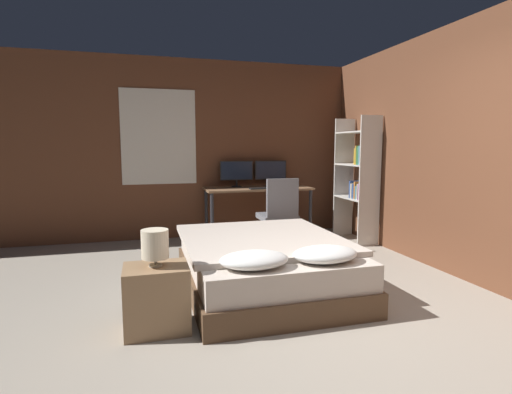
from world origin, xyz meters
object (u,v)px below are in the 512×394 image
object	(u,v)px
bookshelf	(359,175)
monitor_right	(271,171)
computer_mouse	(280,187)
desk	(258,194)
keyboard	(262,188)
nightstand	(157,298)
bed	(265,264)
monitor_left	(237,172)
bedside_lamp	(155,244)
office_chair	(279,221)

from	to	relation	value
bookshelf	monitor_right	bearing A→B (deg)	142.71
computer_mouse	monitor_right	bearing A→B (deg)	89.85
desk	bookshelf	xyz separation A→B (m)	(1.36, -0.61, 0.29)
keyboard	nightstand	bearing A→B (deg)	-121.90
bed	monitor_left	size ratio (longest dim) A/B	3.78
nightstand	bookshelf	distance (m)	3.74
nightstand	monitor_right	size ratio (longest dim) A/B	0.97
bedside_lamp	monitor_left	xyz separation A→B (m)	(1.32, 3.00, 0.34)
desk	bookshelf	distance (m)	1.52
bedside_lamp	office_chair	distance (m)	2.58
desk	monitor_left	world-z (taller)	monitor_left
keyboard	office_chair	distance (m)	0.71
monitor_right	keyboard	xyz separation A→B (m)	(-0.27, -0.44, -0.22)
desk	computer_mouse	xyz separation A→B (m)	(0.27, -0.22, 0.11)
nightstand	bedside_lamp	xyz separation A→B (m)	(0.00, 0.00, 0.42)
office_chair	bedside_lamp	bearing A→B (deg)	-130.03
nightstand	bookshelf	world-z (taller)	bookshelf
monitor_left	bookshelf	xyz separation A→B (m)	(1.64, -0.83, -0.03)
office_chair	desk	bearing A→B (deg)	93.84
nightstand	desk	size ratio (longest dim) A/B	0.31
bedside_lamp	bookshelf	distance (m)	3.68
monitor_left	bookshelf	size ratio (longest dim) A/B	0.28
bedside_lamp	monitor_right	bearing A→B (deg)	58.09
nightstand	monitor_left	world-z (taller)	monitor_left
monitor_right	computer_mouse	distance (m)	0.49
office_chair	monitor_right	bearing A→B (deg)	78.06
nightstand	bedside_lamp	size ratio (longest dim) A/B	1.79
desk	keyboard	world-z (taller)	keyboard
nightstand	bedside_lamp	bearing A→B (deg)	90.00
monitor_right	bookshelf	size ratio (longest dim) A/B	0.28
nightstand	computer_mouse	size ratio (longest dim) A/B	7.15
monitor_right	keyboard	size ratio (longest dim) A/B	1.40
bed	desk	world-z (taller)	desk
nightstand	monitor_right	world-z (taller)	monitor_right
nightstand	desk	xyz separation A→B (m)	(1.59, 2.78, 0.44)
bedside_lamp	monitor_left	bearing A→B (deg)	66.27
computer_mouse	bookshelf	size ratio (longest dim) A/B	0.04
bed	office_chair	xyz separation A→B (m)	(0.60, 1.35, 0.15)
bedside_lamp	computer_mouse	bearing A→B (deg)	53.90
monitor_left	office_chair	world-z (taller)	monitor_left
monitor_left	computer_mouse	bearing A→B (deg)	-38.79
computer_mouse	desk	bearing A→B (deg)	141.37
keyboard	desk	bearing A→B (deg)	90.00
monitor_right	keyboard	distance (m)	0.56
office_chair	bookshelf	world-z (taller)	bookshelf
monitor_left	bookshelf	distance (m)	1.83
monitor_left	computer_mouse	xyz separation A→B (m)	(0.55, -0.44, -0.21)
computer_mouse	office_chair	bearing A→B (deg)	-110.07
bedside_lamp	monitor_right	distance (m)	3.55
monitor_left	monitor_right	xyz separation A→B (m)	(0.55, 0.00, 0.00)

